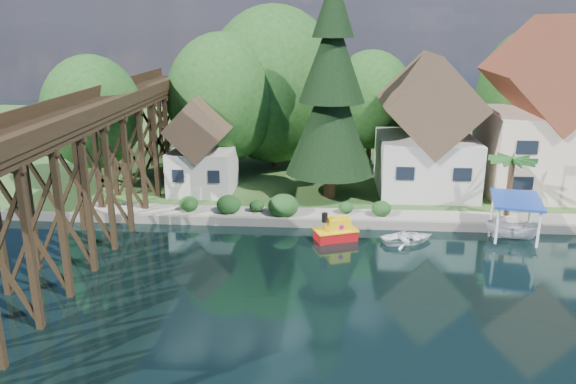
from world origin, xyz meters
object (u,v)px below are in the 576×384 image
(trestle_bridge, at_px, (93,159))
(house_center, at_px, (542,119))
(palm_tree, at_px, (513,162))
(boat_canopy, at_px, (514,222))
(conifer, at_px, (332,94))
(boat_white_a, at_px, (408,237))
(house_left, at_px, (427,135))
(shed, at_px, (202,151))
(tugboat, at_px, (336,231))

(trestle_bridge, bearing_deg, house_center, 19.49)
(palm_tree, relative_size, boat_canopy, 0.94)
(conifer, bearing_deg, boat_canopy, -28.78)
(boat_white_a, bearing_deg, house_left, -32.93)
(house_left, height_order, boat_canopy, house_left)
(trestle_bridge, height_order, shed, trestle_bridge)
(shed, bearing_deg, boat_canopy, -18.98)
(tugboat, bearing_deg, boat_white_a, -0.79)
(house_center, distance_m, tugboat, 20.31)
(trestle_bridge, height_order, palm_tree, trestle_bridge)
(shed, xyz_separation_m, boat_canopy, (22.46, -7.72, -2.62))
(trestle_bridge, height_order, conifer, conifer)
(conifer, height_order, palm_tree, conifer)
(conifer, bearing_deg, palm_tree, -15.18)
(house_left, relative_size, boat_canopy, 2.27)
(boat_canopy, bearing_deg, boat_white_a, -171.46)
(house_center, bearing_deg, shed, -175.76)
(palm_tree, bearing_deg, conifer, 164.82)
(house_left, distance_m, tugboat, 13.32)
(palm_tree, bearing_deg, boat_canopy, -99.09)
(house_left, bearing_deg, tugboat, -125.32)
(house_center, xyz_separation_m, shed, (-27.00, -2.00, -2.59))
(house_center, height_order, tugboat, house_center)
(palm_tree, distance_m, boat_white_a, 9.59)
(palm_tree, bearing_deg, tugboat, -160.89)
(house_center, bearing_deg, trestle_bridge, -160.51)
(house_left, distance_m, palm_tree, 7.81)
(conifer, distance_m, boat_white_a, 12.45)
(tugboat, xyz_separation_m, boat_white_a, (4.68, -0.06, -0.23))
(trestle_bridge, distance_m, house_center, 33.96)
(house_center, distance_m, conifer, 17.13)
(trestle_bridge, xyz_separation_m, house_center, (32.00, 11.33, 1.07))
(trestle_bridge, bearing_deg, palm_tree, 9.83)
(boat_canopy, bearing_deg, house_left, 115.79)
(house_left, height_order, palm_tree, house_left)
(house_left, height_order, conifer, conifer)
(trestle_bridge, relative_size, tugboat, 14.26)
(conifer, xyz_separation_m, palm_tree, (12.69, -3.44, -4.17))
(shed, relative_size, palm_tree, 1.73)
(house_left, height_order, shed, house_left)
(house_left, relative_size, conifer, 0.65)
(boat_canopy, bearing_deg, tugboat, -175.17)
(conifer, bearing_deg, trestle_bridge, -151.54)
(conifer, height_order, tugboat, conifer)
(palm_tree, distance_m, boat_canopy, 4.63)
(tugboat, bearing_deg, house_left, 54.68)
(palm_tree, distance_m, tugboat, 13.49)
(house_left, relative_size, tugboat, 3.56)
(boat_white_a, bearing_deg, shed, 41.41)
(boat_white_a, bearing_deg, boat_canopy, -100.44)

